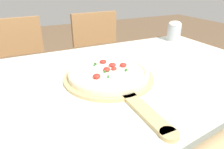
{
  "coord_description": "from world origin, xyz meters",
  "views": [
    {
      "loc": [
        -0.31,
        -0.57,
        1.1
      ],
      "look_at": [
        -0.02,
        0.03,
        0.79
      ],
      "focal_mm": 32.0,
      "sensor_mm": 36.0,
      "label": 1
    }
  ],
  "objects_px": {
    "pizza": "(109,73)",
    "chair_left": "(21,73)",
    "flour_cup": "(174,31)",
    "pizza_peel": "(111,80)",
    "chair_right": "(100,60)"
  },
  "relations": [
    {
      "from": "chair_right",
      "to": "pizza",
      "type": "bearing_deg",
      "value": -111.05
    },
    {
      "from": "pizza",
      "to": "chair_left",
      "type": "xyz_separation_m",
      "value": [
        -0.31,
        0.82,
        -0.28
      ]
    },
    {
      "from": "flour_cup",
      "to": "pizza_peel",
      "type": "bearing_deg",
      "value": -150.23
    },
    {
      "from": "chair_left",
      "to": "flour_cup",
      "type": "height_order",
      "value": "flour_cup"
    },
    {
      "from": "chair_left",
      "to": "chair_right",
      "type": "xyz_separation_m",
      "value": [
        0.61,
        0.0,
        0.0
      ]
    },
    {
      "from": "pizza",
      "to": "chair_left",
      "type": "distance_m",
      "value": 0.92
    },
    {
      "from": "pizza_peel",
      "to": "flour_cup",
      "type": "distance_m",
      "value": 0.69
    },
    {
      "from": "pizza_peel",
      "to": "chair_left",
      "type": "relative_size",
      "value": 0.63
    },
    {
      "from": "pizza_peel",
      "to": "pizza",
      "type": "bearing_deg",
      "value": 89.58
    },
    {
      "from": "pizza_peel",
      "to": "chair_right",
      "type": "xyz_separation_m",
      "value": [
        0.29,
        0.84,
        -0.26
      ]
    },
    {
      "from": "pizza_peel",
      "to": "chair_left",
      "type": "distance_m",
      "value": 0.93
    },
    {
      "from": "chair_left",
      "to": "flour_cup",
      "type": "xyz_separation_m",
      "value": [
        0.91,
        -0.5,
        0.32
      ]
    },
    {
      "from": "chair_right",
      "to": "flour_cup",
      "type": "distance_m",
      "value": 0.66
    },
    {
      "from": "pizza",
      "to": "flour_cup",
      "type": "distance_m",
      "value": 0.67
    },
    {
      "from": "pizza_peel",
      "to": "pizza",
      "type": "distance_m",
      "value": 0.03
    }
  ]
}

